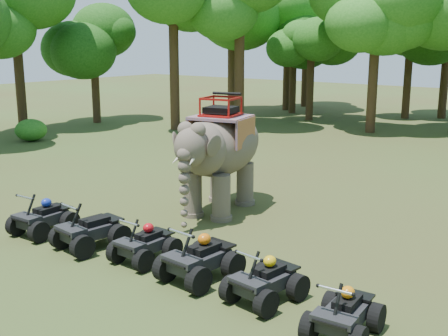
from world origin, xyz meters
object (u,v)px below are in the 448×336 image
(atv_0, at_px, (43,213))
(atv_5, at_px, (344,307))
(atv_4, at_px, (265,274))
(atv_2, at_px, (145,239))
(elephant, at_px, (220,153))
(atv_1, at_px, (90,224))
(atv_3, at_px, (200,252))

(atv_0, distance_m, atv_5, 9.14)
(atv_4, height_order, atv_5, atv_4)
(atv_2, bearing_deg, atv_4, 0.05)
(elephant, bearing_deg, atv_5, -48.70)
(atv_5, bearing_deg, atv_1, 174.68)
(atv_3, bearing_deg, elephant, 127.45)
(elephant, height_order, atv_3, elephant)
(elephant, height_order, atv_1, elephant)
(atv_3, xyz_separation_m, atv_5, (3.68, -0.32, -0.08))
(elephant, xyz_separation_m, atv_5, (6.59, -4.81, -1.27))
(atv_2, height_order, atv_5, atv_2)
(atv_0, bearing_deg, atv_1, -0.80)
(atv_1, bearing_deg, atv_5, 5.73)
(elephant, xyz_separation_m, atv_4, (4.67, -4.51, -1.25))
(elephant, bearing_deg, atv_0, -130.72)
(atv_5, bearing_deg, elephant, 139.44)
(elephant, distance_m, atv_3, 5.49)
(atv_0, xyz_separation_m, atv_5, (9.14, -0.05, -0.04))
(atv_0, height_order, atv_3, atv_3)
(atv_1, distance_m, atv_3, 3.53)
(atv_0, height_order, atv_2, atv_0)
(atv_3, relative_size, atv_5, 1.14)
(atv_2, xyz_separation_m, atv_5, (5.45, -0.35, -0.00))
(elephant, xyz_separation_m, atv_3, (2.91, -4.50, -1.19))
(atv_0, relative_size, atv_5, 1.07)
(atv_2, bearing_deg, elephant, 105.02)
(atv_4, bearing_deg, atv_1, -170.72)
(elephant, bearing_deg, atv_1, -110.05)
(atv_1, height_order, atv_2, atv_1)
(atv_1, xyz_separation_m, atv_2, (1.75, 0.24, -0.07))
(atv_2, xyz_separation_m, atv_3, (1.77, -0.03, 0.08))
(atv_1, xyz_separation_m, atv_5, (7.21, -0.12, -0.07))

